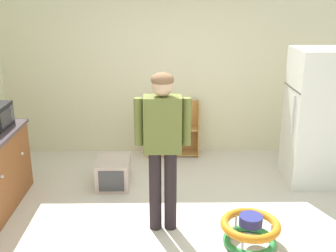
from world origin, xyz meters
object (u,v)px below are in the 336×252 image
at_px(bookshelf, 170,132).
at_px(refrigerator, 317,118).
at_px(standing_person, 163,138).
at_px(pet_carrier, 114,172).
at_px(baby_walker, 250,230).

bearing_deg(bookshelf, refrigerator, -27.19).
height_order(refrigerator, standing_person, refrigerator).
distance_m(bookshelf, standing_person, 2.24).
bearing_deg(refrigerator, pet_carrier, -177.68).
bearing_deg(standing_person, refrigerator, 30.15).
xyz_separation_m(standing_person, pet_carrier, (-0.65, 1.05, -0.86)).
bearing_deg(pet_carrier, refrigerator, 2.32).
relative_size(refrigerator, standing_person, 1.04).
height_order(refrigerator, baby_walker, refrigerator).
xyz_separation_m(bookshelf, pet_carrier, (-0.76, -1.08, -0.19)).
distance_m(standing_person, pet_carrier, 1.51).
bearing_deg(baby_walker, standing_person, 160.23).
relative_size(baby_walker, pet_carrier, 1.09).
xyz_separation_m(bookshelf, baby_walker, (0.77, -2.45, -0.21)).
bearing_deg(standing_person, pet_carrier, 121.61).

